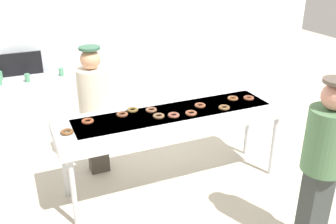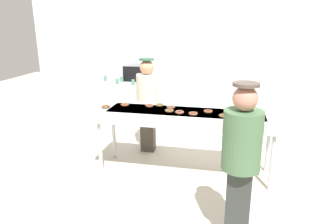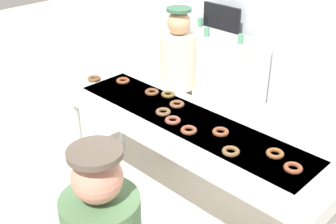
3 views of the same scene
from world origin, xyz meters
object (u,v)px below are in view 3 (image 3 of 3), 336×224
at_px(chocolate_donut_2, 189,130).
at_px(chocolate_donut_9, 221,132).
at_px(paper_cup_2, 200,22).
at_px(prep_counter, 209,65).
at_px(chocolate_donut_1, 275,154).
at_px(paper_cup_1, 180,16).
at_px(worker_baker, 178,74).
at_px(paper_cup_4, 187,26).
at_px(chocolate_donut_3, 293,168).
at_px(fryer_conveyor, 188,128).
at_px(paper_cup_0, 207,32).
at_px(chocolate_donut_11, 168,94).
at_px(menu_display, 222,17).
at_px(chocolate_donut_4, 231,151).
at_px(chocolate_donut_0, 94,79).
at_px(chocolate_donut_8, 173,120).
at_px(chocolate_donut_10, 163,112).
at_px(chocolate_donut_5, 177,104).
at_px(chocolate_donut_7, 123,81).
at_px(paper_cup_3, 241,39).

height_order(chocolate_donut_2, chocolate_donut_9, same).
bearing_deg(paper_cup_2, prep_counter, -25.22).
xyz_separation_m(chocolate_donut_1, paper_cup_2, (-2.60, 2.19, -0.03)).
bearing_deg(chocolate_donut_2, paper_cup_1, 134.20).
height_order(worker_baker, paper_cup_4, worker_baker).
bearing_deg(chocolate_donut_3, paper_cup_2, 141.01).
relative_size(fryer_conveyor, paper_cup_0, 22.32).
distance_m(chocolate_donut_11, menu_display, 2.36).
height_order(chocolate_donut_4, paper_cup_0, paper_cup_0).
relative_size(chocolate_donut_0, paper_cup_0, 1.09).
xyz_separation_m(chocolate_donut_8, prep_counter, (-1.42, 2.21, -0.55)).
bearing_deg(paper_cup_0, chocolate_donut_3, -39.14).
bearing_deg(chocolate_donut_0, paper_cup_4, 106.29).
relative_size(chocolate_donut_4, worker_baker, 0.08).
distance_m(chocolate_donut_4, chocolate_donut_11, 1.06).
distance_m(chocolate_donut_3, chocolate_donut_9, 0.66).
height_order(chocolate_donut_4, chocolate_donut_10, same).
bearing_deg(chocolate_donut_5, chocolate_donut_3, -6.25).
distance_m(fryer_conveyor, paper_cup_2, 2.86).
distance_m(chocolate_donut_10, prep_counter, 2.56).
height_order(chocolate_donut_9, prep_counter, chocolate_donut_9).
bearing_deg(prep_counter, chocolate_donut_7, -75.43).
height_order(chocolate_donut_1, chocolate_donut_3, same).
bearing_deg(paper_cup_1, chocolate_donut_3, -35.56).
bearing_deg(chocolate_donut_1, chocolate_donut_0, -177.04).
relative_size(chocolate_donut_3, chocolate_donut_9, 1.00).
relative_size(chocolate_donut_7, worker_baker, 0.08).
height_order(chocolate_donut_7, paper_cup_2, paper_cup_2).
height_order(chocolate_donut_10, paper_cup_0, paper_cup_0).
xyz_separation_m(chocolate_donut_2, chocolate_donut_8, (-0.20, 0.03, 0.00)).
distance_m(chocolate_donut_2, paper_cup_4, 2.88).
xyz_separation_m(chocolate_donut_0, paper_cup_0, (-0.22, 2.01, -0.03)).
xyz_separation_m(chocolate_donut_4, prep_counter, (-2.04, 2.24, -0.55)).
height_order(chocolate_donut_5, chocolate_donut_10, same).
relative_size(prep_counter, paper_cup_0, 13.44).
xyz_separation_m(chocolate_donut_7, paper_cup_3, (0.02, 1.93, -0.03)).
relative_size(chocolate_donut_2, paper_cup_1, 1.09).
relative_size(worker_baker, paper_cup_1, 13.73).
xyz_separation_m(chocolate_donut_2, chocolate_donut_4, (0.42, -0.01, 0.00)).
relative_size(chocolate_donut_3, prep_counter, 0.08).
bearing_deg(worker_baker, chocolate_donut_10, 121.48).
xyz_separation_m(chocolate_donut_9, paper_cup_0, (-1.77, 1.94, -0.03)).
height_order(chocolate_donut_2, paper_cup_1, paper_cup_1).
distance_m(chocolate_donut_3, paper_cup_2, 3.58).
bearing_deg(paper_cup_4, chocolate_donut_10, -52.24).
bearing_deg(chocolate_donut_11, fryer_conveyor, -25.22).
bearing_deg(fryer_conveyor, chocolate_donut_9, 1.56).
xyz_separation_m(chocolate_donut_5, paper_cup_2, (-1.56, 2.12, -0.03)).
relative_size(prep_counter, paper_cup_4, 13.44).
bearing_deg(prep_counter, paper_cup_2, 154.78).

